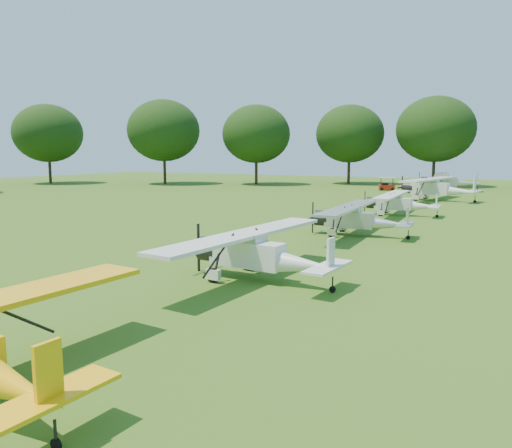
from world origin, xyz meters
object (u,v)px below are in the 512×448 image
Objects in this scene: aircraft_5 at (399,202)px; aircraft_6 at (436,187)px; golf_cart at (386,186)px; aircraft_4 at (357,217)px; aircraft_3 at (257,251)px; aircraft_7 at (447,180)px.

aircraft_6 is (0.63, 14.04, 0.36)m from aircraft_5.
aircraft_6 is 5.56× the size of golf_cart.
aircraft_6 is at bearing 85.74° from aircraft_4.
aircraft_3 is 1.08× the size of aircraft_5.
golf_cart is at bearing -163.79° from aircraft_7.
golf_cart is (-7.15, 25.83, -0.50)m from aircraft_5.
aircraft_4 is at bearing -92.62° from aircraft_5.
aircraft_6 is (0.94, 36.66, 0.27)m from aircraft_3.
aircraft_5 is (0.32, 22.62, -0.08)m from aircraft_3.
aircraft_3 is 1.05× the size of aircraft_4.
aircraft_7 is (-0.18, 39.69, 0.27)m from aircraft_4.
aircraft_5 is at bearing -83.08° from aircraft_6.
aircraft_4 is at bearing -82.04° from aircraft_6.
aircraft_7 is at bearing 2.66° from golf_cart.
aircraft_5 is 0.77× the size of aircraft_7.
golf_cart is (-6.94, -3.01, -0.80)m from aircraft_7.
aircraft_5 is at bearing 93.56° from aircraft_3.
aircraft_3 is at bearing -102.77° from golf_cart.
aircraft_7 is at bearing 87.96° from aircraft_5.
aircraft_3 is at bearing -81.99° from aircraft_6.
aircraft_7 reaches higher than aircraft_4.
aircraft_5 is 0.74× the size of aircraft_6.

